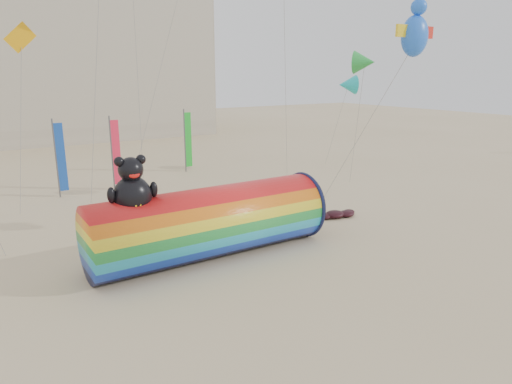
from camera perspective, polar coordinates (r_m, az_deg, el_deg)
ground at (r=21.47m, az=1.06°, el=-7.25°), size 160.00×160.00×0.00m
windsock_assembly at (r=20.41m, az=-5.77°, el=-3.56°), size 10.81×3.29×4.98m
kite_handler at (r=26.35m, az=7.81°, el=-1.34°), size 0.71×0.62×1.62m
fabric_bundle at (r=26.58m, az=10.07°, el=-2.73°), size 2.62×1.35×0.41m
festival_banners at (r=34.56m, az=-15.94°, el=5.14°), size 11.09×3.09×5.20m
flying_kites at (r=25.96m, az=-3.01°, el=22.67°), size 28.81×14.78×9.66m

